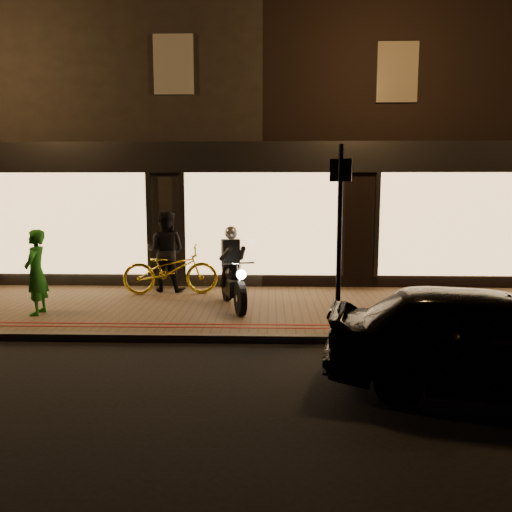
{
  "coord_description": "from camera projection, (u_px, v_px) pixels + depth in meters",
  "views": [
    {
      "loc": [
        0.2,
        -7.66,
        2.44
      ],
      "look_at": [
        -0.09,
        2.19,
        1.1
      ],
      "focal_mm": 35.0,
      "sensor_mm": 36.0,
      "label": 1
    }
  ],
  "objects": [
    {
      "name": "ground",
      "position": [
        258.0,
        343.0,
        7.92
      ],
      "size": [
        90.0,
        90.0,
        0.0
      ],
      "primitive_type": "plane",
      "color": "black",
      "rests_on": "ground"
    },
    {
      "name": "sidewalk",
      "position": [
        260.0,
        309.0,
        9.89
      ],
      "size": [
        50.0,
        4.0,
        0.12
      ],
      "primitive_type": "cube",
      "color": "brown",
      "rests_on": "ground"
    },
    {
      "name": "kerb_stone",
      "position": [
        258.0,
        338.0,
        7.96
      ],
      "size": [
        50.0,
        0.14,
        0.12
      ],
      "primitive_type": "cube",
      "color": "#59544C",
      "rests_on": "ground"
    },
    {
      "name": "red_kerb_lines",
      "position": [
        259.0,
        326.0,
        8.45
      ],
      "size": [
        50.0,
        0.26,
        0.01
      ],
      "color": "maroon",
      "rests_on": "sidewalk"
    },
    {
      "name": "building_row",
      "position": [
        265.0,
        132.0,
        16.25
      ],
      "size": [
        48.0,
        10.11,
        8.5
      ],
      "color": "black",
      "rests_on": "ground"
    },
    {
      "name": "motorcycle",
      "position": [
        233.0,
        276.0,
        9.75
      ],
      "size": [
        0.76,
        1.9,
        1.59
      ],
      "rotation": [
        0.0,
        0.0,
        0.28
      ],
      "color": "black",
      "rests_on": "sidewalk"
    },
    {
      "name": "sign_post",
      "position": [
        339.0,
        229.0,
        7.89
      ],
      "size": [
        0.33,
        0.17,
        3.0
      ],
      "rotation": [
        0.0,
        0.0,
        -0.42
      ],
      "color": "black",
      "rests_on": "sidewalk"
    },
    {
      "name": "bicycle_gold",
      "position": [
        171.0,
        270.0,
        10.98
      ],
      "size": [
        2.14,
        0.96,
        1.09
      ],
      "primitive_type": "imported",
      "rotation": [
        0.0,
        0.0,
        1.69
      ],
      "color": "yellow",
      "rests_on": "sidewalk"
    },
    {
      "name": "person_green",
      "position": [
        36.0,
        272.0,
        9.16
      ],
      "size": [
        0.41,
        0.59,
        1.58
      ],
      "primitive_type": "imported",
      "rotation": [
        0.0,
        0.0,
        -1.52
      ],
      "color": "#1F761F",
      "rests_on": "sidewalk"
    },
    {
      "name": "person_dark",
      "position": [
        166.0,
        251.0,
        11.24
      ],
      "size": [
        0.97,
        0.8,
        1.82
      ],
      "primitive_type": "imported",
      "rotation": [
        0.0,
        0.0,
        3.0
      ],
      "color": "black",
      "rests_on": "sidewalk"
    },
    {
      "name": "parked_car",
      "position": [
        488.0,
        339.0,
        5.95
      ],
      "size": [
        4.09,
        2.33,
        1.31
      ],
      "primitive_type": "imported",
      "rotation": [
        0.0,
        0.0,
        1.36
      ],
      "color": "black",
      "rests_on": "ground"
    }
  ]
}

